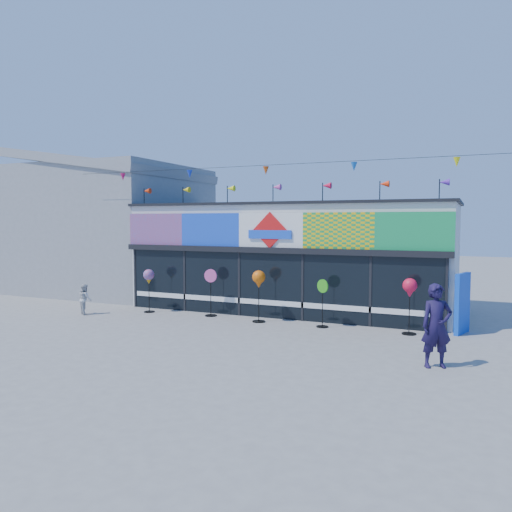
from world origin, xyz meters
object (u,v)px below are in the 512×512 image
Objects in this scene: spinner_0 at (149,278)px; child at (85,299)px; blue_sign at (462,303)px; spinner_2 at (259,281)px; spinner_1 at (211,291)px; spinner_4 at (410,290)px; spinner_3 at (323,302)px; adult_man at (437,326)px.

spinner_0 reaches higher than child.
blue_sign is at bearing -137.03° from child.
blue_sign is 10.87m from spinner_0.
spinner_1 is at bearing 172.12° from spinner_2.
spinner_0 is 2.42m from child.
spinner_3 is at bearing -178.38° from spinner_4.
adult_man reaches higher than spinner_4.
spinner_0 is at bearing -173.86° from spinner_1.
child is (-4.40, -1.55, -0.34)m from spinner_1.
adult_man is at bearing -155.30° from child.
child is (-8.61, -1.34, -0.26)m from spinner_3.
spinner_1 is 0.86× the size of adult_man.
spinner_3 reaches higher than child.
spinner_3 is (6.70, 0.06, -0.47)m from spinner_0.
blue_sign reaches higher than spinner_4.
blue_sign reaches higher than spinner_1.
adult_man is 12.44m from child.
spinner_0 is 9.38m from spinner_4.
spinner_3 is 1.39× the size of child.
spinner_4 is (9.38, 0.14, 0.07)m from spinner_0.
adult_man reaches higher than spinner_0.
spinner_2 is 2.28m from spinner_3.
spinner_2 is 1.57× the size of child.
adult_man is (7.89, -3.42, 0.08)m from spinner_1.
blue_sign is 1.65× the size of child.
spinner_2 is 0.89× the size of adult_man.
child is (-11.30, -1.42, -0.80)m from spinner_4.
spinner_1 is 0.97× the size of spinner_2.
blue_sign is at bearing 11.18° from spinner_3.
spinner_3 is 4.89m from adult_man.
blue_sign is 4.21m from spinner_3.
spinner_2 is (4.49, -0.01, 0.11)m from spinner_0.
spinner_1 is 1.52× the size of child.
spinner_3 is 0.79× the size of adult_man.
spinner_1 is at bearing -157.30° from blue_sign.
spinner_1 reaches higher than child.
spinner_2 reaches higher than spinner_4.
blue_sign reaches higher than child.
spinner_2 is (2.01, -0.28, 0.51)m from spinner_1.
child is (-1.92, -1.28, -0.73)m from spinner_0.
spinner_0 is 0.95× the size of spinner_4.
spinner_1 is 4.22m from spinner_3.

